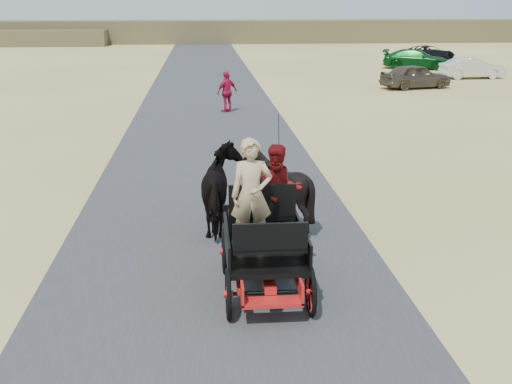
{
  "coord_description": "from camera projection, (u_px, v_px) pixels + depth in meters",
  "views": [
    {
      "loc": [
        -0.22,
        -11.73,
        4.55
      ],
      "look_at": [
        0.71,
        -0.58,
        1.2
      ],
      "focal_mm": 45.0,
      "sensor_mm": 36.0,
      "label": 1
    }
  ],
  "objects": [
    {
      "name": "pedestrian",
      "position": [
        227.0,
        92.0,
        26.9
      ],
      "size": [
        1.06,
        0.93,
        1.73
      ],
      "primitive_type": "imported",
      "rotation": [
        0.0,
        0.0,
        3.77
      ],
      "color": "#AC133D",
      "rests_on": "ground"
    },
    {
      "name": "driver_man",
      "position": [
        252.0,
        195.0,
        10.06
      ],
      "size": [
        0.66,
        0.43,
        1.8
      ],
      "primitive_type": "imported",
      "color": "tan",
      "rests_on": "carriage"
    },
    {
      "name": "road",
      "position": [
        217.0,
        243.0,
        12.52
      ],
      "size": [
        6.0,
        140.0,
        0.01
      ],
      "primitive_type": "cube",
      "color": "#38383A",
      "rests_on": "ground"
    },
    {
      "name": "passenger_woman",
      "position": [
        279.0,
        191.0,
        10.66
      ],
      "size": [
        0.77,
        0.6,
        1.58
      ],
      "primitive_type": "imported",
      "color": "#660C0F",
      "rests_on": "carriage"
    },
    {
      "name": "ridge_far",
      "position": [
        203.0,
        32.0,
        71.36
      ],
      "size": [
        140.0,
        6.0,
        2.4
      ],
      "primitive_type": "cube",
      "color": "brown",
      "rests_on": "ground"
    },
    {
      "name": "ground",
      "position": [
        217.0,
        243.0,
        12.52
      ],
      "size": [
        140.0,
        140.0,
        0.0
      ],
      "primitive_type": "plane",
      "color": "tan"
    },
    {
      "name": "horse_right",
      "position": [
        277.0,
        188.0,
        13.16
      ],
      "size": [
        1.37,
        1.54,
        1.7
      ],
      "primitive_type": "imported",
      "rotation": [
        0.0,
        0.0,
        3.14
      ],
      "color": "black",
      "rests_on": "ground"
    },
    {
      "name": "horse_left",
      "position": [
        223.0,
        190.0,
        13.07
      ],
      "size": [
        0.91,
        2.01,
        1.7
      ],
      "primitive_type": "imported",
      "rotation": [
        0.0,
        0.0,
        3.14
      ],
      "color": "black",
      "rests_on": "ground"
    },
    {
      "name": "car_b",
      "position": [
        472.0,
        68.0,
        38.67
      ],
      "size": [
        3.84,
        1.52,
        1.24
      ],
      "primitive_type": "imported",
      "rotation": [
        0.0,
        0.0,
        1.62
      ],
      "color": "silver",
      "rests_on": "ground"
    },
    {
      "name": "car_a",
      "position": [
        416.0,
        76.0,
        34.31
      ],
      "size": [
        4.07,
        2.42,
        1.3
      ],
      "primitive_type": "imported",
      "rotation": [
        0.0,
        0.0,
        1.82
      ],
      "color": "brown",
      "rests_on": "ground"
    },
    {
      "name": "car_c",
      "position": [
        416.0,
        59.0,
        44.14
      ],
      "size": [
        4.91,
        3.43,
        1.32
      ],
      "primitive_type": "imported",
      "rotation": [
        0.0,
        0.0,
        1.18
      ],
      "color": "#0C4C19",
      "rests_on": "ground"
    },
    {
      "name": "carriage",
      "position": [
        264.0,
        270.0,
        10.39
      ],
      "size": [
        1.3,
        2.4,
        0.72
      ],
      "primitive_type": null,
      "color": "black",
      "rests_on": "ground"
    },
    {
      "name": "car_d",
      "position": [
        429.0,
        53.0,
        50.09
      ],
      "size": [
        4.64,
        3.13,
        1.18
      ],
      "primitive_type": "imported",
      "rotation": [
        0.0,
        0.0,
        1.87
      ],
      "color": "black",
      "rests_on": "ground"
    }
  ]
}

